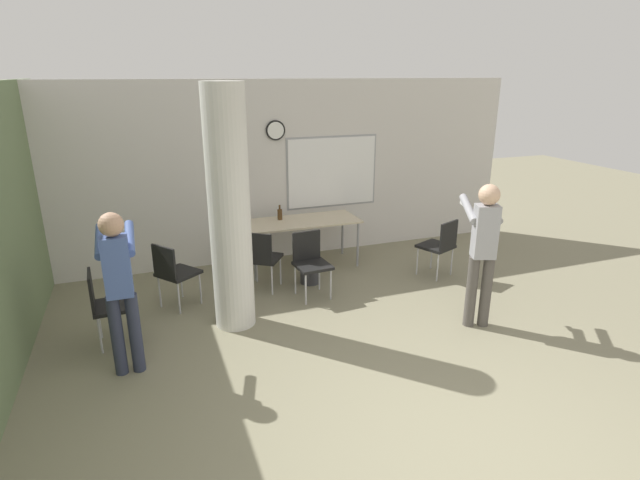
# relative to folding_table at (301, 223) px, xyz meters

# --- Properties ---
(ground_plane) EXTENTS (24.00, 24.00, 0.00)m
(ground_plane) POSITION_rel_folding_table_xyz_m (-0.12, -4.46, -0.70)
(ground_plane) COLOR gray
(wall_back) EXTENTS (8.00, 0.15, 2.80)m
(wall_back) POSITION_rel_folding_table_xyz_m (-0.11, 0.60, 0.70)
(wall_back) COLOR silver
(wall_back) RESTS_ON ground_plane
(support_pillar) EXTENTS (0.47, 0.47, 2.80)m
(support_pillar) POSITION_rel_folding_table_xyz_m (-1.34, -1.51, 0.70)
(support_pillar) COLOR silver
(support_pillar) RESTS_ON ground_plane
(folding_table) EXTENTS (1.75, 0.73, 0.74)m
(folding_table) POSITION_rel_folding_table_xyz_m (0.00, 0.00, 0.00)
(folding_table) COLOR beige
(folding_table) RESTS_ON ground_plane
(bottle_on_table) EXTENTS (0.07, 0.07, 0.23)m
(bottle_on_table) POSITION_rel_folding_table_xyz_m (-0.29, 0.16, 0.14)
(bottle_on_table) COLOR #4C3319
(bottle_on_table) RESTS_ON folding_table
(waste_bin) EXTENTS (0.29, 0.29, 0.35)m
(waste_bin) POSITION_rel_folding_table_xyz_m (-0.09, -0.65, -0.52)
(waste_bin) COLOR #38383D
(waste_bin) RESTS_ON ground_plane
(chair_by_left_wall) EXTENTS (0.47, 0.47, 0.87)m
(chair_by_left_wall) POSITION_rel_folding_table_xyz_m (-2.73, -1.51, -0.19)
(chair_by_left_wall) COLOR black
(chair_by_left_wall) RESTS_ON ground_plane
(chair_near_pillar) EXTENTS (0.62, 0.62, 0.87)m
(chair_near_pillar) POSITION_rel_folding_table_xyz_m (-1.97, -0.82, -0.19)
(chair_near_pillar) COLOR black
(chair_near_pillar) RESTS_ON ground_plane
(chair_mid_room) EXTENTS (0.58, 0.58, 0.87)m
(chair_mid_room) POSITION_rel_folding_table_xyz_m (1.78, -1.08, -0.19)
(chair_mid_room) COLOR black
(chair_mid_room) RESTS_ON ground_plane
(chair_table_front) EXTENTS (0.47, 0.47, 0.87)m
(chair_table_front) POSITION_rel_folding_table_xyz_m (-0.22, -1.06, -0.19)
(chair_table_front) COLOR black
(chair_table_front) RESTS_ON ground_plane
(chair_table_left) EXTENTS (0.61, 0.61, 0.87)m
(chair_table_left) POSITION_rel_folding_table_xyz_m (-0.80, -0.68, -0.19)
(chair_table_left) COLOR black
(chair_table_left) RESTS_ON ground_plane
(person_watching_back) EXTENTS (0.36, 0.62, 1.67)m
(person_watching_back) POSITION_rel_folding_table_xyz_m (-2.54, -2.15, 0.29)
(person_watching_back) COLOR #2D3347
(person_watching_back) RESTS_ON ground_plane
(person_playing_side) EXTENTS (0.54, 0.72, 1.72)m
(person_playing_side) POSITION_rel_folding_table_xyz_m (1.36, -2.53, 0.32)
(person_playing_side) COLOR #514C47
(person_playing_side) RESTS_ON ground_plane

